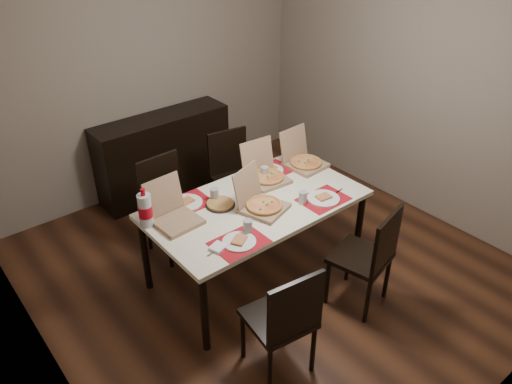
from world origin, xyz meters
TOP-DOWN VIEW (x-y plane):
  - ground at (0.00, 0.00)m, footprint 3.80×4.00m
  - room_walls at (0.00, 0.43)m, footprint 3.84×4.02m
  - sideboard at (0.00, 1.78)m, footprint 1.50×0.40m
  - dining_table at (-0.13, 0.01)m, footprint 1.80×1.00m
  - chair_near_left at (-0.66, -0.94)m, footprint 0.47×0.47m
  - chair_near_right at (0.31, -0.86)m, footprint 0.51×0.51m
  - chair_far_left at (-0.51, 0.82)m, footprint 0.44×0.44m
  - chair_far_right at (0.28, 0.88)m, footprint 0.48×0.48m
  - setting_near_left at (-0.56, -0.32)m, footprint 0.47×0.30m
  - setting_near_right at (0.29, -0.29)m, footprint 0.46×0.30m
  - setting_far_left at (-0.55, 0.34)m, footprint 0.48×0.30m
  - setting_far_right at (0.27, 0.32)m, footprint 0.48×0.30m
  - napkin_loose at (-0.02, -0.08)m, footprint 0.16×0.16m
  - pizza_box_center at (-0.16, -0.09)m, footprint 0.42×0.45m
  - pizza_box_right at (0.62, 0.23)m, footprint 0.35×0.39m
  - pizza_box_left at (-0.79, 0.21)m, footprint 0.34×0.38m
  - pizza_box_extra at (0.17, 0.25)m, footprint 0.36×0.39m
  - faina_plate at (-0.39, 0.16)m, footprint 0.24×0.24m
  - dip_bowl at (-0.01, 0.21)m, footprint 0.13×0.13m
  - soda_bottle at (-0.99, 0.29)m, footprint 0.11×0.11m

SIDE VIEW (x-z plane):
  - ground at x=0.00m, z-range -0.02..0.00m
  - sideboard at x=0.00m, z-range 0.00..0.90m
  - chair_near_left at x=-0.66m, z-range 0.05..0.98m
  - chair_near_right at x=0.31m, z-range 0.05..0.98m
  - chair_far_left at x=-0.51m, z-range 0.05..0.98m
  - chair_far_right at x=0.28m, z-range 0.05..0.98m
  - dining_table at x=-0.13m, z-range 0.31..1.06m
  - napkin_loose at x=-0.02m, z-range 0.75..0.77m
  - dip_bowl at x=-0.01m, z-range 0.75..0.78m
  - faina_plate at x=-0.39m, z-range 0.75..0.78m
  - setting_far_left at x=-0.55m, z-range 0.72..0.83m
  - setting_near_left at x=-0.56m, z-range 0.72..0.83m
  - setting_near_right at x=0.29m, z-range 0.72..0.83m
  - setting_far_right at x=0.27m, z-range 0.72..0.83m
  - pizza_box_center at x=-0.16m, z-range 0.64..0.97m
  - pizza_box_extra at x=0.17m, z-range 0.64..0.97m
  - pizza_box_right at x=0.62m, z-range 0.64..0.97m
  - pizza_box_left at x=-0.79m, z-range 0.64..0.97m
  - soda_bottle at x=-0.99m, z-range 0.72..1.05m
  - room_walls at x=0.00m, z-range 0.42..3.04m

